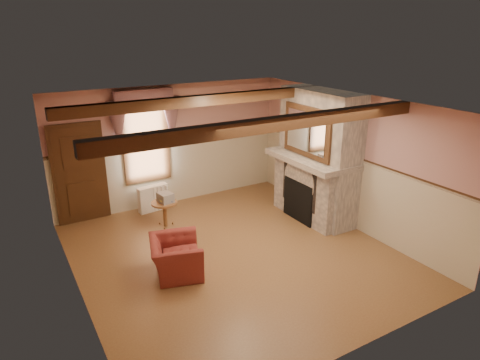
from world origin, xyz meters
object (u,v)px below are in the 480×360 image
armchair (176,257)px  side_table (165,214)px  mantel_clock (293,144)px  oil_lamp (302,146)px  bowl (317,156)px  radiator (153,198)px

armchair → side_table: 1.91m
side_table → mantel_clock: (2.93, -0.50, 1.25)m
armchair → oil_lamp: oil_lamp is taller
mantel_clock → oil_lamp: bearing=-90.0°
bowl → mantel_clock: size_ratio=1.47×
oil_lamp → side_table: bearing=164.0°
radiator → oil_lamp: (2.86, -1.76, 1.26)m
radiator → oil_lamp: 3.59m
side_table → bowl: 3.44m
radiator → oil_lamp: size_ratio=2.50×
side_table → radiator: bearing=85.9°
radiator → mantel_clock: (2.86, -1.42, 1.22)m
radiator → oil_lamp: oil_lamp is taller
armchair → mantel_clock: 3.88m
mantel_clock → oil_lamp: 0.34m
armchair → radiator: armchair is taller
radiator → mantel_clock: size_ratio=2.92×
armchair → mantel_clock: (3.44, 1.34, 1.21)m
armchair → radiator: size_ratio=1.37×
armchair → side_table: size_ratio=1.74×
side_table → mantel_clock: bearing=-9.7°
side_table → bowl: bearing=-24.8°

